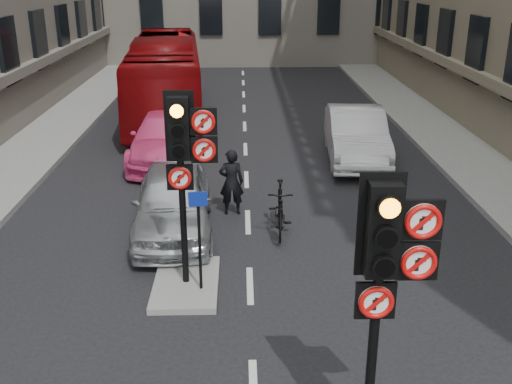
{
  "coord_description": "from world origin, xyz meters",
  "views": [
    {
      "loc": [
        -0.15,
        -4.96,
        5.66
      ],
      "look_at": [
        0.07,
        3.13,
        2.6
      ],
      "focal_mm": 42.0,
      "sensor_mm": 36.0,
      "label": 1
    }
  ],
  "objects_px": {
    "car_white": "(356,135)",
    "motorcyclist": "(231,182)",
    "bus_red": "(165,77)",
    "signal_far": "(185,149)",
    "signal_near": "(388,260)",
    "motorcycle": "(280,209)",
    "info_sign": "(199,227)",
    "car_silver": "(173,202)",
    "car_pink": "(166,137)"
  },
  "relations": [
    {
      "from": "car_white",
      "to": "motorcyclist",
      "type": "bearing_deg",
      "value": -127.54
    },
    {
      "from": "car_white",
      "to": "bus_red",
      "type": "distance_m",
      "value": 8.99
    },
    {
      "from": "signal_far",
      "to": "motorcyclist",
      "type": "xyz_separation_m",
      "value": [
        0.73,
        3.55,
        -1.89
      ]
    },
    {
      "from": "motorcyclist",
      "to": "signal_near",
      "type": "bearing_deg",
      "value": 100.23
    },
    {
      "from": "bus_red",
      "to": "motorcyclist",
      "type": "distance_m",
      "value": 10.76
    },
    {
      "from": "car_white",
      "to": "motorcyclist",
      "type": "distance_m",
      "value": 5.68
    },
    {
      "from": "signal_far",
      "to": "motorcycle",
      "type": "relative_size",
      "value": 1.9
    },
    {
      "from": "signal_near",
      "to": "motorcycle",
      "type": "xyz_separation_m",
      "value": [
        -0.77,
        6.43,
        -2.02
      ]
    },
    {
      "from": "signal_near",
      "to": "motorcycle",
      "type": "relative_size",
      "value": 1.9
    },
    {
      "from": "info_sign",
      "to": "car_white",
      "type": "bearing_deg",
      "value": 55.97
    },
    {
      "from": "signal_near",
      "to": "signal_far",
      "type": "xyz_separation_m",
      "value": [
        -2.6,
        4.0,
        0.12
      ]
    },
    {
      "from": "signal_near",
      "to": "bus_red",
      "type": "xyz_separation_m",
      "value": [
        -4.6,
        17.94,
        -1.04
      ]
    },
    {
      "from": "signal_near",
      "to": "info_sign",
      "type": "bearing_deg",
      "value": 122.75
    },
    {
      "from": "car_white",
      "to": "motorcycle",
      "type": "xyz_separation_m",
      "value": [
        -2.68,
        -5.36,
        -0.22
      ]
    },
    {
      "from": "signal_near",
      "to": "car_silver",
      "type": "relative_size",
      "value": 0.84
    },
    {
      "from": "car_white",
      "to": "car_pink",
      "type": "xyz_separation_m",
      "value": [
        -5.85,
        0.16,
        -0.07
      ]
    },
    {
      "from": "signal_far",
      "to": "motorcyclist",
      "type": "distance_m",
      "value": 4.09
    },
    {
      "from": "car_silver",
      "to": "car_white",
      "type": "distance_m",
      "value": 7.32
    },
    {
      "from": "signal_far",
      "to": "info_sign",
      "type": "height_order",
      "value": "signal_far"
    },
    {
      "from": "signal_far",
      "to": "car_silver",
      "type": "relative_size",
      "value": 0.84
    },
    {
      "from": "signal_near",
      "to": "bus_red",
      "type": "distance_m",
      "value": 18.55
    },
    {
      "from": "bus_red",
      "to": "motorcycle",
      "type": "height_order",
      "value": "bus_red"
    },
    {
      "from": "signal_near",
      "to": "car_silver",
      "type": "distance_m",
      "value": 7.49
    },
    {
      "from": "bus_red",
      "to": "info_sign",
      "type": "height_order",
      "value": "bus_red"
    },
    {
      "from": "motorcycle",
      "to": "info_sign",
      "type": "relative_size",
      "value": 0.99
    },
    {
      "from": "bus_red",
      "to": "info_sign",
      "type": "xyz_separation_m",
      "value": [
        2.22,
        -14.23,
        -0.19
      ]
    },
    {
      "from": "signal_far",
      "to": "motorcycle",
      "type": "bearing_deg",
      "value": 53.01
    },
    {
      "from": "signal_near",
      "to": "car_silver",
      "type": "bearing_deg",
      "value": 115.86
    },
    {
      "from": "motorcyclist",
      "to": "info_sign",
      "type": "height_order",
      "value": "info_sign"
    },
    {
      "from": "car_pink",
      "to": "motorcycle",
      "type": "height_order",
      "value": "car_pink"
    },
    {
      "from": "signal_near",
      "to": "signal_far",
      "type": "bearing_deg",
      "value": 123.02
    },
    {
      "from": "signal_far",
      "to": "signal_near",
      "type": "bearing_deg",
      "value": -56.98
    },
    {
      "from": "car_pink",
      "to": "bus_red",
      "type": "bearing_deg",
      "value": 95.83
    },
    {
      "from": "info_sign",
      "to": "signal_far",
      "type": "bearing_deg",
      "value": 120.35
    },
    {
      "from": "car_white",
      "to": "signal_far",
      "type": "bearing_deg",
      "value": -115.89
    },
    {
      "from": "car_silver",
      "to": "car_white",
      "type": "height_order",
      "value": "car_white"
    },
    {
      "from": "bus_red",
      "to": "motorcyclist",
      "type": "height_order",
      "value": "bus_red"
    },
    {
      "from": "car_pink",
      "to": "motorcyclist",
      "type": "bearing_deg",
      "value": -65.4
    },
    {
      "from": "car_white",
      "to": "bus_red",
      "type": "relative_size",
      "value": 0.43
    },
    {
      "from": "car_pink",
      "to": "motorcycle",
      "type": "xyz_separation_m",
      "value": [
        3.17,
        -5.53,
        -0.15
      ]
    },
    {
      "from": "car_silver",
      "to": "motorcycle",
      "type": "xyz_separation_m",
      "value": [
        2.39,
        -0.09,
        -0.16
      ]
    },
    {
      "from": "bus_red",
      "to": "motorcycle",
      "type": "distance_m",
      "value": 12.17
    },
    {
      "from": "signal_near",
      "to": "signal_far",
      "type": "distance_m",
      "value": 4.77
    },
    {
      "from": "car_pink",
      "to": "info_sign",
      "type": "height_order",
      "value": "info_sign"
    },
    {
      "from": "car_silver",
      "to": "motorcyclist",
      "type": "bearing_deg",
      "value": 34.78
    },
    {
      "from": "car_pink",
      "to": "motorcycle",
      "type": "distance_m",
      "value": 6.37
    },
    {
      "from": "signal_near",
      "to": "bus_red",
      "type": "height_order",
      "value": "signal_near"
    },
    {
      "from": "car_silver",
      "to": "motorcyclist",
      "type": "distance_m",
      "value": 1.65
    },
    {
      "from": "car_white",
      "to": "car_pink",
      "type": "bearing_deg",
      "value": -177.42
    },
    {
      "from": "signal_near",
      "to": "car_pink",
      "type": "relative_size",
      "value": 0.72
    }
  ]
}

